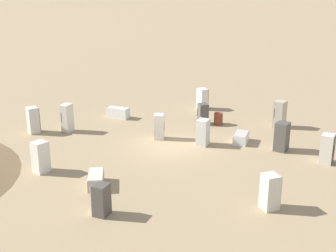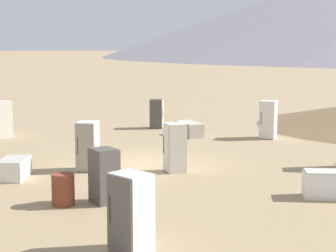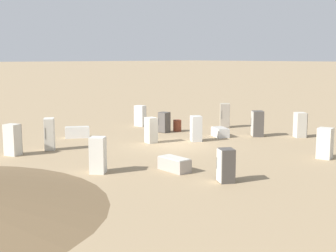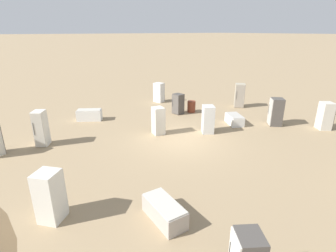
{
  "view_description": "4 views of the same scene",
  "coord_description": "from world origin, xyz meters",
  "px_view_note": "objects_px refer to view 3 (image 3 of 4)",
  "views": [
    {
      "loc": [
        3.32,
        26.11,
        10.28
      ],
      "look_at": [
        0.13,
        0.29,
        1.47
      ],
      "focal_mm": 50.0,
      "sensor_mm": 36.0,
      "label": 1
    },
    {
      "loc": [
        -7.5,
        -17.88,
        4.09
      ],
      "look_at": [
        0.3,
        -1.41,
        1.5
      ],
      "focal_mm": 60.0,
      "sensor_mm": 36.0,
      "label": 2
    },
    {
      "loc": [
        18.85,
        20.68,
        5.34
      ],
      "look_at": [
        1.25,
        0.87,
        1.42
      ],
      "focal_mm": 50.0,
      "sensor_mm": 36.0,
      "label": 3
    },
    {
      "loc": [
        8.06,
        10.44,
        5.7
      ],
      "look_at": [
        0.52,
        -0.54,
        0.83
      ],
      "focal_mm": 28.0,
      "sensor_mm": 36.0,
      "label": 4
    }
  ],
  "objects_px": {
    "discarded_fridge_8": "(174,164)",
    "rusty_barrel": "(177,126)",
    "discarded_fridge_1": "(49,134)",
    "discarded_fridge_10": "(196,129)",
    "discarded_fridge_14": "(151,130)",
    "discarded_fridge_12": "(325,143)",
    "discarded_fridge_2": "(257,124)",
    "discarded_fridge_5": "(300,125)",
    "discarded_fridge_11": "(140,116)",
    "discarded_fridge_7": "(77,132)",
    "discarded_fridge_13": "(226,165)",
    "discarded_fridge_6": "(164,122)",
    "discarded_fridge_9": "(13,140)",
    "discarded_fridge_4": "(220,132)",
    "discarded_fridge_3": "(225,116)",
    "discarded_fridge_0": "(98,155)"
  },
  "relations": [
    {
      "from": "discarded_fridge_2",
      "to": "discarded_fridge_6",
      "type": "distance_m",
      "value": 6.55
    },
    {
      "from": "discarded_fridge_8",
      "to": "discarded_fridge_10",
      "type": "relative_size",
      "value": 1.02
    },
    {
      "from": "discarded_fridge_0",
      "to": "rusty_barrel",
      "type": "relative_size",
      "value": 2.04
    },
    {
      "from": "discarded_fridge_6",
      "to": "discarded_fridge_14",
      "type": "relative_size",
      "value": 0.9
    },
    {
      "from": "discarded_fridge_8",
      "to": "rusty_barrel",
      "type": "height_order",
      "value": "rusty_barrel"
    },
    {
      "from": "discarded_fridge_7",
      "to": "rusty_barrel",
      "type": "height_order",
      "value": "rusty_barrel"
    },
    {
      "from": "discarded_fridge_3",
      "to": "discarded_fridge_11",
      "type": "height_order",
      "value": "discarded_fridge_3"
    },
    {
      "from": "discarded_fridge_0",
      "to": "discarded_fridge_4",
      "type": "relative_size",
      "value": 1.04
    },
    {
      "from": "discarded_fridge_9",
      "to": "rusty_barrel",
      "type": "height_order",
      "value": "discarded_fridge_9"
    },
    {
      "from": "discarded_fridge_8",
      "to": "discarded_fridge_14",
      "type": "relative_size",
      "value": 1.03
    },
    {
      "from": "discarded_fridge_1",
      "to": "discarded_fridge_12",
      "type": "height_order",
      "value": "discarded_fridge_1"
    },
    {
      "from": "discarded_fridge_11",
      "to": "discarded_fridge_3",
      "type": "bearing_deg",
      "value": 22.17
    },
    {
      "from": "discarded_fridge_5",
      "to": "discarded_fridge_11",
      "type": "bearing_deg",
      "value": -122.12
    },
    {
      "from": "discarded_fridge_9",
      "to": "discarded_fridge_2",
      "type": "bearing_deg",
      "value": 46.19
    },
    {
      "from": "discarded_fridge_1",
      "to": "discarded_fridge_13",
      "type": "bearing_deg",
      "value": 134.37
    },
    {
      "from": "discarded_fridge_2",
      "to": "discarded_fridge_10",
      "type": "relative_size",
      "value": 1.07
    },
    {
      "from": "discarded_fridge_4",
      "to": "discarded_fridge_13",
      "type": "distance_m",
      "value": 11.66
    },
    {
      "from": "discarded_fridge_2",
      "to": "discarded_fridge_7",
      "type": "xyz_separation_m",
      "value": [
        9.43,
        -7.64,
        -0.5
      ]
    },
    {
      "from": "discarded_fridge_8",
      "to": "discarded_fridge_14",
      "type": "distance_m",
      "value": 7.45
    },
    {
      "from": "discarded_fridge_1",
      "to": "discarded_fridge_8",
      "type": "distance_m",
      "value": 8.73
    },
    {
      "from": "discarded_fridge_6",
      "to": "discarded_fridge_8",
      "type": "bearing_deg",
      "value": 132.25
    },
    {
      "from": "discarded_fridge_9",
      "to": "discarded_fridge_4",
      "type": "bearing_deg",
      "value": 49.83
    },
    {
      "from": "discarded_fridge_1",
      "to": "discarded_fridge_10",
      "type": "xyz_separation_m",
      "value": [
        -8.4,
        3.54,
        -0.12
      ]
    },
    {
      "from": "discarded_fridge_12",
      "to": "rusty_barrel",
      "type": "bearing_deg",
      "value": 164.82
    },
    {
      "from": "discarded_fridge_14",
      "to": "discarded_fridge_12",
      "type": "bearing_deg",
      "value": 31.51
    },
    {
      "from": "discarded_fridge_9",
      "to": "discarded_fridge_10",
      "type": "height_order",
      "value": "discarded_fridge_9"
    },
    {
      "from": "discarded_fridge_11",
      "to": "discarded_fridge_12",
      "type": "relative_size",
      "value": 0.97
    },
    {
      "from": "discarded_fridge_1",
      "to": "rusty_barrel",
      "type": "xyz_separation_m",
      "value": [
        -10.22,
        -0.19,
        -0.52
      ]
    },
    {
      "from": "discarded_fridge_2",
      "to": "discarded_fridge_5",
      "type": "bearing_deg",
      "value": -98.22
    },
    {
      "from": "discarded_fridge_1",
      "to": "discarded_fridge_2",
      "type": "distance_m",
      "value": 13.76
    },
    {
      "from": "discarded_fridge_5",
      "to": "discarded_fridge_3",
      "type": "bearing_deg",
      "value": -141.11
    },
    {
      "from": "discarded_fridge_10",
      "to": "discarded_fridge_14",
      "type": "height_order",
      "value": "discarded_fridge_10"
    },
    {
      "from": "discarded_fridge_0",
      "to": "discarded_fridge_12",
      "type": "bearing_deg",
      "value": 20.24
    },
    {
      "from": "discarded_fridge_10",
      "to": "discarded_fridge_9",
      "type": "bearing_deg",
      "value": -167.01
    },
    {
      "from": "discarded_fridge_9",
      "to": "discarded_fridge_11",
      "type": "bearing_deg",
      "value": 83.21
    },
    {
      "from": "discarded_fridge_2",
      "to": "discarded_fridge_12",
      "type": "distance_m",
      "value": 7.38
    },
    {
      "from": "discarded_fridge_5",
      "to": "discarded_fridge_11",
      "type": "relative_size",
      "value": 1.04
    },
    {
      "from": "discarded_fridge_4",
      "to": "discarded_fridge_8",
      "type": "height_order",
      "value": "discarded_fridge_8"
    },
    {
      "from": "discarded_fridge_12",
      "to": "discarded_fridge_14",
      "type": "distance_m",
      "value": 10.44
    },
    {
      "from": "discarded_fridge_13",
      "to": "rusty_barrel",
      "type": "distance_m",
      "value": 14.04
    },
    {
      "from": "discarded_fridge_2",
      "to": "rusty_barrel",
      "type": "xyz_separation_m",
      "value": [
        2.59,
        -5.2,
        -0.45
      ]
    },
    {
      "from": "discarded_fridge_12",
      "to": "discarded_fridge_6",
      "type": "bearing_deg",
      "value": 169.76
    },
    {
      "from": "discarded_fridge_11",
      "to": "discarded_fridge_4",
      "type": "bearing_deg",
      "value": -11.97
    },
    {
      "from": "discarded_fridge_8",
      "to": "discarded_fridge_10",
      "type": "distance_m",
      "value": 8.06
    },
    {
      "from": "discarded_fridge_0",
      "to": "discarded_fridge_11",
      "type": "distance_m",
      "value": 14.97
    },
    {
      "from": "discarded_fridge_2",
      "to": "discarded_fridge_12",
      "type": "bearing_deg",
      "value": -162.86
    },
    {
      "from": "discarded_fridge_1",
      "to": "rusty_barrel",
      "type": "height_order",
      "value": "discarded_fridge_1"
    },
    {
      "from": "discarded_fridge_3",
      "to": "discarded_fridge_5",
      "type": "relative_size",
      "value": 1.1
    },
    {
      "from": "discarded_fridge_12",
      "to": "discarded_fridge_7",
      "type": "bearing_deg",
      "value": -169.18
    },
    {
      "from": "discarded_fridge_3",
      "to": "rusty_barrel",
      "type": "bearing_deg",
      "value": 29.55
    }
  ]
}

